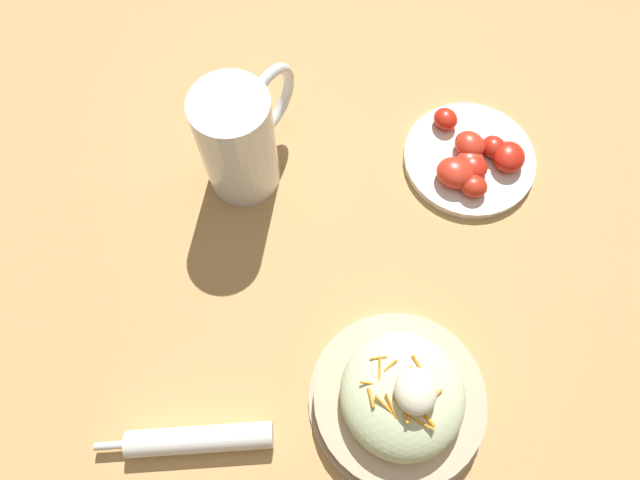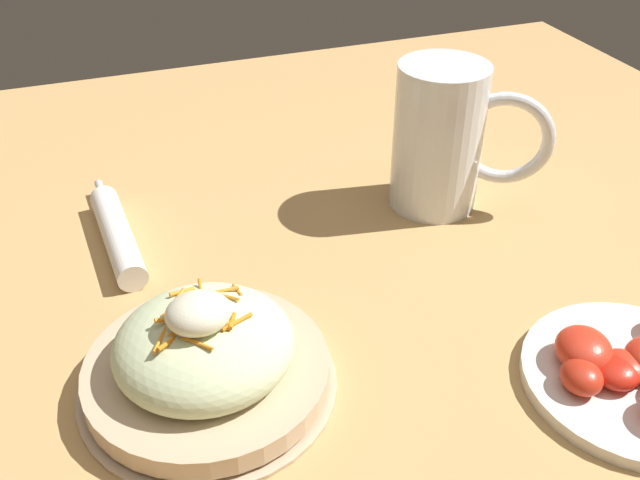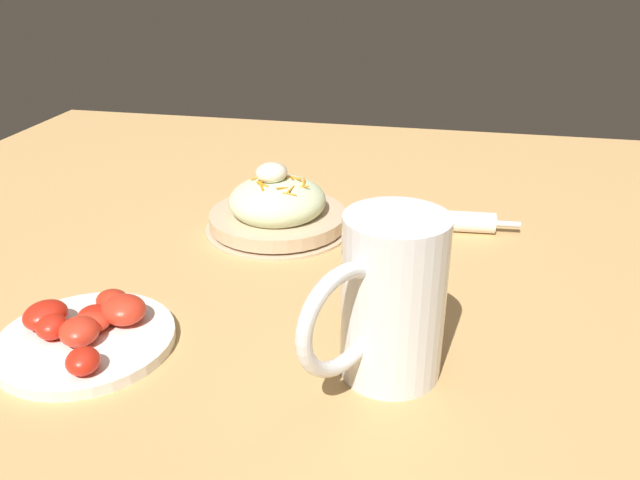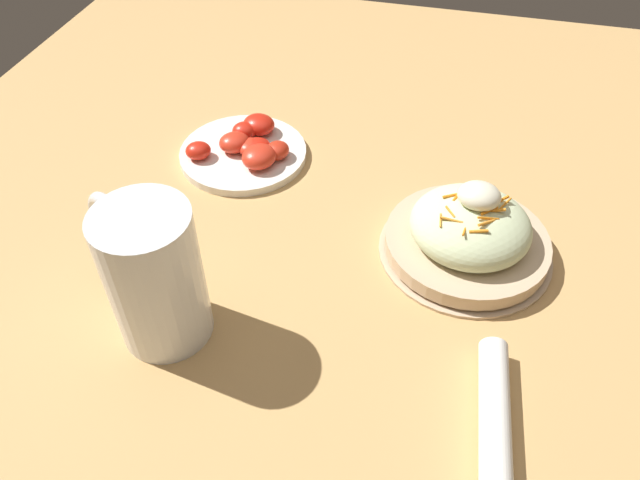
% 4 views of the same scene
% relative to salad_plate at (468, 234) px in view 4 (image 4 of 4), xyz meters
% --- Properties ---
extents(ground_plane, '(1.43, 1.43, 0.00)m').
position_rel_salad_plate_xyz_m(ground_plane, '(-0.11, -0.01, -0.03)').
color(ground_plane, tan).
extents(salad_plate, '(0.21, 0.21, 0.10)m').
position_rel_salad_plate_xyz_m(salad_plate, '(0.00, 0.00, 0.00)').
color(salad_plate, '#D1B28E').
rests_on(salad_plate, ground_plane).
extents(beer_mug, '(0.16, 0.12, 0.17)m').
position_rel_salad_plate_xyz_m(beer_mug, '(-0.31, -0.20, 0.04)').
color(beer_mug, white).
rests_on(beer_mug, ground_plane).
extents(napkin_roll, '(0.04, 0.20, 0.03)m').
position_rel_salad_plate_xyz_m(napkin_roll, '(0.05, -0.23, -0.02)').
color(napkin_roll, white).
rests_on(napkin_roll, ground_plane).
extents(tomato_plate, '(0.19, 0.19, 0.04)m').
position_rel_salad_plate_xyz_m(tomato_plate, '(-0.33, 0.12, -0.02)').
color(tomato_plate, white).
rests_on(tomato_plate, ground_plane).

